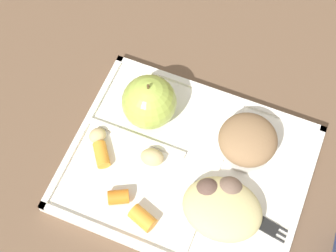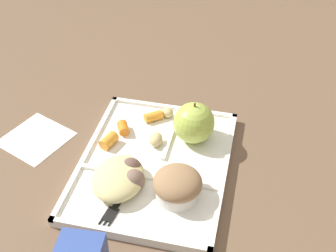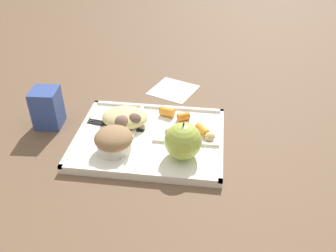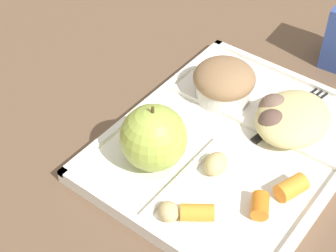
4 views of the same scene
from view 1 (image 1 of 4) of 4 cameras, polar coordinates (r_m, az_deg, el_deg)
ground at (r=0.76m, az=2.02°, el=-4.70°), size 6.00×6.00×0.00m
lunch_tray at (r=0.75m, az=2.03°, el=-4.50°), size 0.32×0.26×0.02m
green_apple at (r=0.75m, az=-1.99°, el=2.54°), size 0.08×0.08×0.08m
bran_muffin at (r=0.74m, az=8.35°, el=-1.63°), size 0.08×0.08×0.05m
carrot_slice_small at (r=0.75m, az=-7.01°, el=-3.00°), size 0.04×0.04×0.02m
carrot_slice_edge at (r=0.71m, az=-2.69°, el=-9.67°), size 0.04×0.03×0.02m
carrot_slice_tilted at (r=0.72m, az=-5.23°, el=-7.46°), size 0.03×0.03×0.02m
potato_chunk_wedge at (r=0.76m, az=-7.43°, el=-0.99°), size 0.03×0.03×0.02m
potato_chunk_golden at (r=0.74m, az=-1.68°, el=-3.30°), size 0.04×0.03×0.02m
egg_noodle_pile at (r=0.71m, az=5.73°, el=-8.67°), size 0.11×0.09×0.04m
meatball_center at (r=0.72m, az=6.44°, el=-6.77°), size 0.04×0.04×0.04m
meatball_back at (r=0.72m, az=4.22°, el=-6.96°), size 0.04×0.04×0.04m
plastic_fork at (r=0.73m, az=8.21°, el=-9.15°), size 0.15×0.04×0.00m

